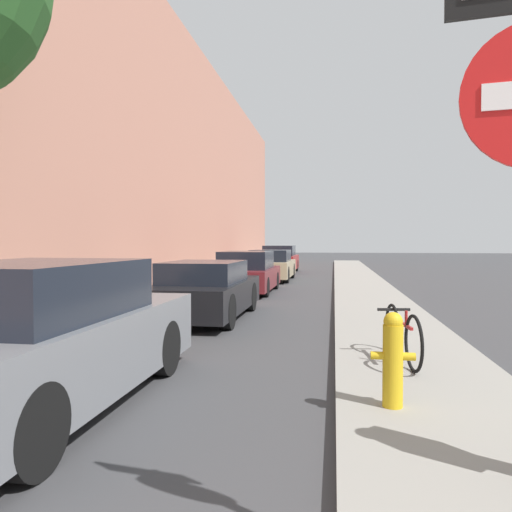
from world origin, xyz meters
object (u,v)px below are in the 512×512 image
object	(u,v)px
parked_car_red	(280,260)
bicycle	(402,334)
parked_car_black	(206,291)
parked_car_maroon	(247,273)
parked_car_grey	(40,339)
parked_car_champagne	(271,266)
fire_hydrant	(393,358)

from	to	relation	value
parked_car_red	bicycle	world-z (taller)	parked_car_red
parked_car_black	parked_car_maroon	xyz separation A→B (m)	(-0.07, 5.44, 0.03)
parked_car_grey	parked_car_red	size ratio (longest dim) A/B	1.06
parked_car_black	parked_car_maroon	distance (m)	5.44
parked_car_red	parked_car_black	bearing A→B (deg)	-89.41
parked_car_champagne	bicycle	distance (m)	14.73
parked_car_black	bicycle	world-z (taller)	parked_car_black
parked_car_black	parked_car_maroon	size ratio (longest dim) A/B	1.01
parked_car_black	fire_hydrant	xyz separation A→B (m)	(3.28, -5.53, -0.03)
fire_hydrant	bicycle	xyz separation A→B (m)	(0.32, 1.77, -0.10)
parked_car_maroon	bicycle	distance (m)	9.90
parked_car_black	bicycle	distance (m)	5.20
parked_car_grey	bicycle	distance (m)	4.25
parked_car_red	bicycle	size ratio (longest dim) A/B	2.46
parked_car_black	parked_car_champagne	distance (m)	10.54
parked_car_champagne	parked_car_black	bearing A→B (deg)	-90.35
parked_car_champagne	bicycle	xyz separation A→B (m)	(3.53, -14.30, -0.16)
parked_car_grey	parked_car_champagne	size ratio (longest dim) A/B	1.00
fire_hydrant	bicycle	world-z (taller)	fire_hydrant
parked_car_champagne	parked_car_red	size ratio (longest dim) A/B	1.05
parked_car_red	fire_hydrant	xyz separation A→B (m)	(3.44, -21.48, -0.11)
parked_car_grey	parked_car_black	world-z (taller)	parked_car_grey
fire_hydrant	parked_car_black	bearing A→B (deg)	120.64
parked_car_champagne	parked_car_red	bearing A→B (deg)	92.43
parked_car_maroon	bicycle	size ratio (longest dim) A/B	2.43
parked_car_maroon	parked_car_champagne	size ratio (longest dim) A/B	0.94
parked_car_black	parked_car_champagne	bearing A→B (deg)	89.65
parked_car_grey	parked_car_black	bearing A→B (deg)	88.75
parked_car_black	fire_hydrant	size ratio (longest dim) A/B	4.61
parked_car_red	fire_hydrant	distance (m)	21.76
parked_car_champagne	parked_car_maroon	bearing A→B (deg)	-91.54
fire_hydrant	bicycle	bearing A→B (deg)	79.80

